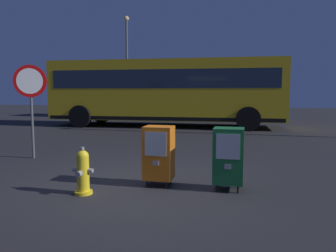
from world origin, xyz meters
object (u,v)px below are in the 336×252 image
Objects in this scene: newspaper_box_primary at (159,153)px; bus_far at (162,90)px; street_light_near_right at (127,58)px; fire_hydrant at (83,172)px; bus_near at (166,89)px; stop_sign at (31,92)px; newspaper_box_secondary at (228,156)px.

newspaper_box_primary is 0.10× the size of bus_far.
fire_hydrant is at bearing -71.97° from street_light_near_right.
newspaper_box_primary is 9.83m from bus_near.
stop_sign is at bearing 138.06° from fire_hydrant.
bus_far is at bearing 104.21° from newspaper_box_primary.
bus_far is at bearing 108.54° from newspaper_box_secondary.
bus_near reaches higher than newspaper_box_primary.
bus_far is 3.39m from street_light_near_right.
stop_sign reaches higher than newspaper_box_secondary.
bus_far reaches higher than newspaper_box_primary.
fire_hydrant is 0.07× the size of bus_far.
street_light_near_right is (-6.17, 15.06, 3.19)m from newspaper_box_primary.
bus_near is at bearing 109.59° from newspaper_box_secondary.
bus_far is (-3.60, 14.23, 1.14)m from newspaper_box_primary.
newspaper_box_primary is at bearing -67.72° from street_light_near_right.
fire_hydrant is 10.39m from bus_near.
bus_near reaches higher than stop_sign.
newspaper_box_primary is 0.10× the size of bus_near.
newspaper_box_primary is 0.16× the size of street_light_near_right.
bus_far reaches higher than newspaper_box_secondary.
street_light_near_right is at bearing 167.85° from bus_far.
newspaper_box_secondary is 0.16× the size of street_light_near_right.
street_light_near_right is at bearing 115.99° from newspaper_box_secondary.
newspaper_box_secondary is 0.46× the size of stop_sign.
street_light_near_right reaches higher than newspaper_box_primary.
newspaper_box_primary and newspaper_box_secondary have the same top height.
newspaper_box_primary is 0.46× the size of stop_sign.
newspaper_box_secondary reaches higher than fire_hydrant.
bus_near is 0.99× the size of bus_far.
bus_far is (-2.57, 14.96, 1.36)m from fire_hydrant.
newspaper_box_primary is 1.16m from newspaper_box_secondary.
bus_near is at bearing -54.53° from street_light_near_right.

